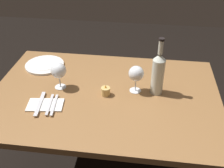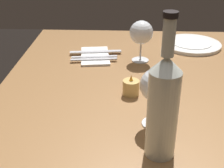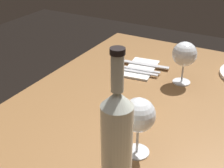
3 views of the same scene
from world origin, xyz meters
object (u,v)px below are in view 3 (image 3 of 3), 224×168
votive_candle (142,109)px  wine_glass_left (138,116)px  fork_outer (135,72)px  folded_napkin (141,68)px  wine_glass_right (185,55)px  fork_inner (138,69)px  table_knife (144,64)px  wine_bottle (117,137)px

votive_candle → wine_glass_left: bearing=-159.5°
fork_outer → folded_napkin: bearing=-0.0°
wine_glass_right → fork_inner: 0.21m
wine_glass_right → votive_candle: size_ratio=2.37×
wine_glass_left → fork_inner: bearing=24.5°
wine_glass_left → folded_napkin: bearing=23.3°
fork_inner → fork_outer: (-0.02, 0.00, 0.00)m
wine_glass_right → fork_inner: (0.01, 0.18, -0.10)m
wine_glass_left → fork_outer: (0.42, 0.20, -0.10)m
table_knife → wine_bottle: bearing=-161.6°
fork_inner → votive_candle: bearing=-153.3°
wine_glass_left → table_knife: wine_glass_left is taller
votive_candle → fork_outer: votive_candle is taller
votive_candle → fork_outer: (0.26, 0.14, -0.01)m
wine_glass_left → votive_candle: (0.16, 0.06, -0.09)m
fork_outer → table_knife: bearing=-0.0°
votive_candle → fork_inner: votive_candle is taller
votive_candle → table_knife: size_ratio=0.32×
fork_inner → table_knife: bearing=-0.0°
wine_bottle → fork_inner: wine_bottle is taller
votive_candle → wine_glass_right: bearing=-8.1°
wine_glass_left → wine_bottle: size_ratio=0.48×
wine_glass_right → votive_candle: 0.29m
wine_bottle → table_knife: (0.62, 0.21, -0.12)m
wine_glass_left → wine_glass_right: (0.44, 0.02, -0.00)m
folded_napkin → fork_outer: 0.05m
wine_bottle → votive_candle: wine_bottle is taller
fork_outer → votive_candle: bearing=-151.1°
wine_glass_left → wine_glass_right: 0.44m
votive_candle → table_knife: 0.36m
fork_inner → wine_bottle: bearing=-160.0°
wine_glass_right → fork_outer: size_ratio=0.88×
fork_outer → fork_inner: bearing=0.0°
wine_glass_right → fork_inner: size_ratio=0.88×
folded_napkin → fork_inner: 0.03m
wine_bottle → folded_napkin: wine_bottle is taller
wine_bottle → fork_inner: (0.56, 0.21, -0.12)m
wine_glass_left → fork_inner: wine_glass_left is taller
wine_glass_right → fork_outer: (-0.02, 0.18, -0.10)m
wine_glass_left → table_knife: (0.50, 0.20, -0.10)m
wine_glass_right → wine_bottle: (-0.56, -0.03, 0.02)m
votive_candle → table_knife: (0.34, 0.14, -0.01)m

